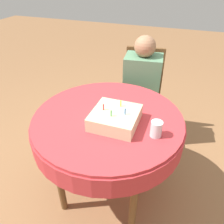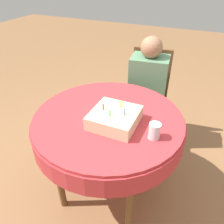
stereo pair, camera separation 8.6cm
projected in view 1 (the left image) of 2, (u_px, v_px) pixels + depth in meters
name	position (u px, v px, depth m)	size (l,w,h in m)	color
ground_plane	(109.00, 189.00, 1.89)	(12.00, 12.00, 0.00)	#8C603D
dining_table	(108.00, 127.00, 1.51)	(1.02, 1.02, 0.78)	#BC3338
chair	(141.00, 95.00, 2.24)	(0.46, 0.46, 0.96)	brown
person	(142.00, 85.00, 2.06)	(0.36, 0.38, 1.12)	#9E7051
birthday_cake	(115.00, 118.00, 1.36)	(0.28, 0.28, 0.13)	beige
drinking_glass	(156.00, 129.00, 1.26)	(0.07, 0.07, 0.10)	silver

